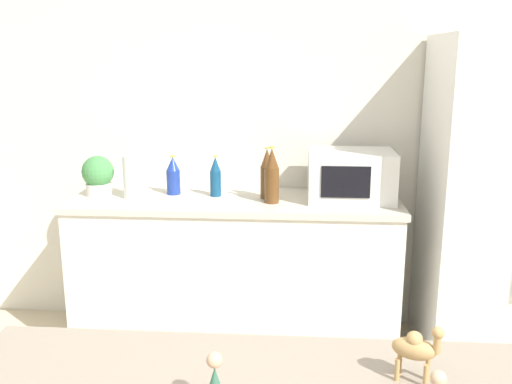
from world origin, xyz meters
TOP-DOWN VIEW (x-y plane):
  - wall_back at (0.00, 2.73)m, footprint 8.00×0.06m
  - back_counter at (-0.28, 2.40)m, footprint 1.89×0.63m
  - refrigerator at (1.25, 2.34)m, footprint 0.88×0.71m
  - potted_plant at (-1.09, 2.41)m, footprint 0.19×0.19m
  - paper_towel_roll at (-0.86, 2.37)m, footprint 0.11×0.11m
  - microwave at (0.38, 2.42)m, footprint 0.48×0.37m
  - back_bottle_0 at (-0.09, 2.41)m, footprint 0.08×0.08m
  - back_bottle_1 at (-0.65, 2.47)m, footprint 0.08×0.08m
  - back_bottle_2 at (-0.06, 2.31)m, footprint 0.08×0.08m
  - back_bottle_3 at (-0.39, 2.44)m, footprint 0.06×0.06m
  - camel_figurine at (0.35, 0.39)m, footprint 0.11×0.08m
  - wise_man_figurine_crimson at (-0.08, 0.26)m, footprint 0.05×0.05m

SIDE VIEW (x-z plane):
  - back_counter at x=-0.28m, z-range 0.00..0.89m
  - refrigerator at x=1.25m, z-range 0.00..1.81m
  - back_bottle_1 at x=-0.65m, z-range 0.89..1.12m
  - back_bottle_3 at x=-0.39m, z-range 0.89..1.13m
  - potted_plant at x=-1.09m, z-range 0.90..1.13m
  - paper_towel_roll at x=-0.86m, z-range 0.89..1.14m
  - microwave at x=0.38m, z-range 0.89..1.17m
  - back_bottle_0 at x=-0.09m, z-range 0.89..1.18m
  - wise_man_figurine_crimson at x=-0.08m, z-range 0.98..1.10m
  - back_bottle_2 at x=-0.06m, z-range 0.89..1.20m
  - camel_figurine at x=0.35m, z-range 1.00..1.14m
  - wall_back at x=0.00m, z-range 0.00..2.55m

